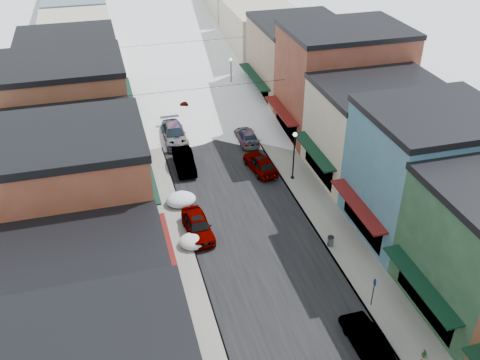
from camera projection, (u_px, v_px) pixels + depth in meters
road at (178, 76)px, 73.08m from camera, size 10.00×160.00×0.01m
sidewalk_left at (129, 80)px, 71.56m from camera, size 3.20×160.00×0.15m
sidewalk_right at (224, 71)px, 74.52m from camera, size 3.20×160.00×0.15m
curb_left at (140, 79)px, 71.91m from camera, size 0.10×160.00×0.15m
curb_right at (213, 72)px, 74.17m from camera, size 0.10×160.00×0.15m
bldg_l_cream at (79, 327)px, 28.82m from camera, size 11.30×8.20×9.50m
bldg_l_brick_near at (65, 221)px, 34.44m from camera, size 12.30×8.20×12.50m
bldg_l_grayblue at (76, 176)px, 42.42m from camera, size 11.30×9.20×9.00m
bldg_l_brick_far at (61, 119)px, 49.01m from camera, size 13.30×9.20×11.00m
bldg_l_tan at (73, 83)px, 57.66m from camera, size 11.30×11.20×10.00m
bldg_r_blue at (427, 173)px, 41.41m from camera, size 11.30×9.20×10.50m
bldg_r_cream at (376, 130)px, 49.26m from camera, size 12.30×9.20×9.00m
bldg_r_brick_far at (342, 81)px, 56.06m from camera, size 13.30×9.20×11.50m
bldg_r_tan at (298, 60)px, 64.53m from camera, size 11.30×11.20×9.50m
distant_blocks at (153, 5)px, 89.72m from camera, size 34.00×55.00×8.00m
overhead_cables at (193, 63)px, 59.58m from camera, size 16.40×15.04×0.04m
car_silver_sedan at (198, 226)px, 42.95m from camera, size 2.23×5.01×1.67m
car_dark_hatch at (184, 161)px, 51.76m from camera, size 1.88×5.09×1.66m
car_silver_wagon at (174, 134)px, 56.58m from camera, size 2.43×5.90×1.71m
car_green_sedan at (367, 339)px, 33.19m from camera, size 1.71×4.70×1.54m
car_gray_suv at (260, 163)px, 51.38m from camera, size 2.59×5.13×1.67m
car_black_sedan at (247, 136)px, 56.46m from camera, size 2.04×4.82×1.39m
car_lane_silver at (184, 108)px, 62.52m from camera, size 1.67×3.95×1.33m
car_lane_white at (183, 61)px, 75.81m from camera, size 2.43×5.19×1.44m
parking_sign at (373, 290)px, 35.80m from camera, size 0.06×0.32×2.35m
trash_can at (330, 241)px, 41.69m from camera, size 0.50×0.50×0.85m
streetlamp_near at (294, 150)px, 48.81m from camera, size 0.40×0.40×4.79m
streetlamp_far at (231, 71)px, 66.20m from camera, size 0.38×0.38×4.55m
planter_far at (424, 354)px, 32.67m from camera, size 0.44×0.44×0.56m
snow_pile_mid at (194, 240)px, 41.95m from camera, size 2.38×2.67×1.01m
snow_pile_far at (181, 199)px, 46.73m from camera, size 2.60×2.80×1.10m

